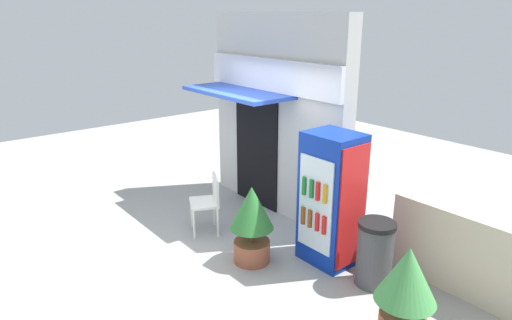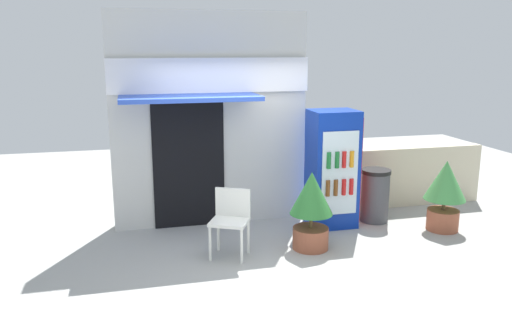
% 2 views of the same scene
% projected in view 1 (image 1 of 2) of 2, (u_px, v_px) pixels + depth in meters
% --- Properties ---
extents(ground, '(16.00, 16.00, 0.00)m').
position_uv_depth(ground, '(207.00, 244.00, 6.51)').
color(ground, '#A3A39E').
extents(storefront_building, '(2.96, 1.12, 3.21)m').
position_uv_depth(storefront_building, '(275.00, 114.00, 7.27)').
color(storefront_building, silver).
rests_on(storefront_building, ground).
extents(drink_cooler, '(0.71, 0.63, 1.78)m').
position_uv_depth(drink_cooler, '(331.00, 199.00, 5.83)').
color(drink_cooler, '#0C2D9E').
rests_on(drink_cooler, ground).
extents(plastic_chair, '(0.61, 0.58, 0.88)m').
position_uv_depth(plastic_chair, '(209.00, 199.00, 6.75)').
color(plastic_chair, white).
rests_on(plastic_chair, ground).
extents(potted_plant_near_shop, '(0.58, 0.58, 1.08)m').
position_uv_depth(potted_plant_near_shop, '(252.00, 219.00, 5.89)').
color(potted_plant_near_shop, '#995138').
rests_on(potted_plant_near_shop, ground).
extents(potted_plant_curbside, '(0.61, 0.61, 1.06)m').
position_uv_depth(potted_plant_curbside, '(406.00, 287.00, 4.41)').
color(potted_plant_curbside, '#995138').
rests_on(potted_plant_curbside, ground).
extents(trash_bin, '(0.45, 0.45, 0.84)m').
position_uv_depth(trash_bin, '(375.00, 253.00, 5.44)').
color(trash_bin, '#47474C').
rests_on(trash_bin, ground).
extents(stone_boundary_wall, '(2.42, 0.21, 1.02)m').
position_uv_depth(stone_boundary_wall, '(490.00, 266.00, 5.01)').
color(stone_boundary_wall, beige).
rests_on(stone_boundary_wall, ground).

